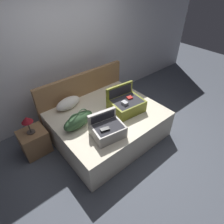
# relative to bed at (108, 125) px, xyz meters

# --- Properties ---
(ground_plane) EXTENTS (12.00, 12.00, 0.00)m
(ground_plane) POSITION_rel_bed_xyz_m (0.00, -0.40, -0.28)
(ground_plane) COLOR #4C515B
(back_wall) EXTENTS (8.00, 0.10, 2.60)m
(back_wall) POSITION_rel_bed_xyz_m (0.00, 1.25, 1.02)
(back_wall) COLOR silver
(back_wall) RESTS_ON ground
(bed) EXTENTS (1.90, 1.55, 0.55)m
(bed) POSITION_rel_bed_xyz_m (0.00, 0.00, 0.00)
(bed) COLOR beige
(bed) RESTS_ON ground
(headboard) EXTENTS (1.94, 0.08, 1.02)m
(headboard) POSITION_rel_bed_xyz_m (0.00, 0.82, 0.24)
(headboard) COLOR olive
(headboard) RESTS_ON ground
(hard_case_large) EXTENTS (0.61, 0.53, 0.43)m
(hard_case_large) POSITION_rel_bed_xyz_m (0.32, -0.13, 0.41)
(hard_case_large) COLOR olive
(hard_case_large) RESTS_ON bed
(hard_case_medium) EXTENTS (0.53, 0.47, 0.35)m
(hard_case_medium) POSITION_rel_bed_xyz_m (-0.35, -0.42, 0.40)
(hard_case_medium) COLOR gray
(hard_case_medium) RESTS_ON bed
(duffel_bag) EXTENTS (0.60, 0.29, 0.30)m
(duffel_bag) POSITION_rel_bed_xyz_m (-0.58, 0.05, 0.40)
(duffel_bag) COLOR #2D4C2D
(duffel_bag) RESTS_ON bed
(pillow_near_headboard) EXTENTS (0.51, 0.29, 0.16)m
(pillow_near_headboard) POSITION_rel_bed_xyz_m (0.59, 0.41, 0.36)
(pillow_near_headboard) COLOR gold
(pillow_near_headboard) RESTS_ON bed
(pillow_center_head) EXTENTS (0.53, 0.31, 0.20)m
(pillow_center_head) POSITION_rel_bed_xyz_m (-0.45, 0.61, 0.38)
(pillow_center_head) COLOR white
(pillow_center_head) RESTS_ON bed
(nightstand) EXTENTS (0.44, 0.40, 0.46)m
(nightstand) POSITION_rel_bed_xyz_m (-1.23, 0.53, -0.05)
(nightstand) COLOR olive
(nightstand) RESTS_ON ground
(table_lamp) EXTENTS (0.18, 0.18, 0.33)m
(table_lamp) POSITION_rel_bed_xyz_m (-1.23, 0.53, 0.44)
(table_lamp) COLOR #3F3833
(table_lamp) RESTS_ON nightstand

